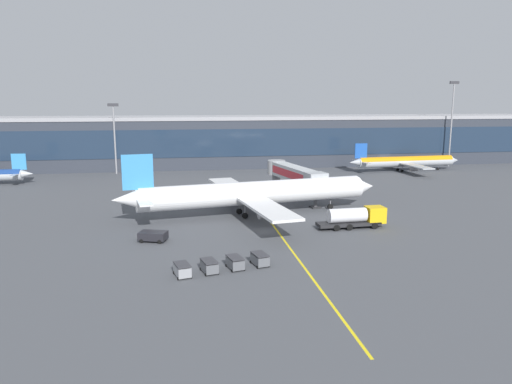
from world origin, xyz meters
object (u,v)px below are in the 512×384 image
at_px(baggage_cart_0, 182,270).
at_px(commuter_jet_near, 405,161).
at_px(baggage_cart_1, 209,266).
at_px(fuel_tanker, 356,217).
at_px(baggage_cart_2, 235,262).
at_px(main_airliner, 254,193).
at_px(pushback_tug, 153,236).
at_px(baggage_cart_3, 260,259).

bearing_deg(baggage_cart_0, commuter_jet_near, 49.46).
bearing_deg(baggage_cart_1, fuel_tanker, 34.30).
bearing_deg(baggage_cart_2, main_airliner, 76.43).
height_order(main_airliner, pushback_tug, main_airliner).
distance_m(pushback_tug, baggage_cart_3, 18.20).
bearing_deg(main_airliner, commuter_jet_near, 42.18).
distance_m(fuel_tanker, baggage_cart_3, 23.09).
relative_size(baggage_cart_1, baggage_cart_2, 1.00).
xyz_separation_m(baggage_cart_0, baggage_cart_2, (6.22, 1.52, 0.00)).
bearing_deg(baggage_cart_0, pushback_tug, 105.24).
bearing_deg(main_airliner, fuel_tanker, -36.77).
height_order(main_airliner, baggage_cart_3, main_airliner).
bearing_deg(commuter_jet_near, pushback_tug, -138.70).
bearing_deg(baggage_cart_2, baggage_cart_1, -166.29).
xyz_separation_m(main_airliner, fuel_tanker, (14.44, -10.79, -2.24)).
xyz_separation_m(pushback_tug, baggage_cart_3, (13.32, -12.40, -0.07)).
height_order(baggage_cart_0, baggage_cart_2, same).
distance_m(baggage_cart_0, commuter_jet_near, 96.32).
distance_m(baggage_cart_3, commuter_jet_near, 88.71).
height_order(pushback_tug, baggage_cart_2, baggage_cart_2).
bearing_deg(baggage_cart_1, commuter_jet_near, 50.60).
relative_size(fuel_tanker, baggage_cart_1, 3.71).
relative_size(baggage_cart_2, commuter_jet_near, 0.09).
relative_size(main_airliner, commuter_jet_near, 1.41).
xyz_separation_m(fuel_tanker, commuter_jet_near, (35.57, 56.11, 1.04)).
distance_m(main_airliner, baggage_cart_3, 25.99).
relative_size(pushback_tug, baggage_cart_2, 1.47).
height_order(main_airliner, baggage_cart_1, main_airliner).
height_order(fuel_tanker, baggage_cart_0, fuel_tanker).
height_order(main_airliner, baggage_cart_2, main_airliner).
distance_m(main_airliner, baggage_cart_1, 28.89).
xyz_separation_m(pushback_tug, baggage_cart_2, (10.22, -13.16, -0.07)).
xyz_separation_m(baggage_cart_0, baggage_cart_1, (3.11, 0.76, 0.00)).
xyz_separation_m(pushback_tug, baggage_cart_1, (7.11, -13.92, -0.07)).
distance_m(baggage_cart_2, commuter_jet_near, 91.20).
bearing_deg(pushback_tug, commuter_jet_near, 41.30).
distance_m(baggage_cart_0, baggage_cart_1, 3.20).
height_order(baggage_cart_2, commuter_jet_near, commuter_jet_near).
bearing_deg(pushback_tug, fuel_tanker, 4.42).
height_order(baggage_cart_1, baggage_cart_3, same).
bearing_deg(baggage_cart_3, fuel_tanker, 39.91).
bearing_deg(main_airliner, baggage_cart_3, -97.24).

